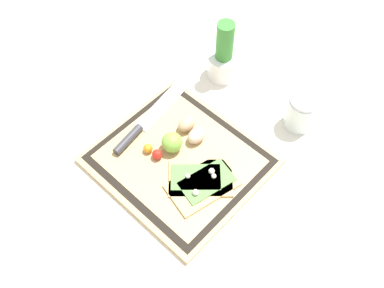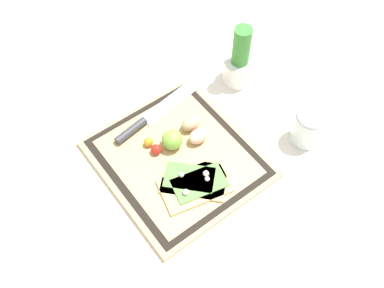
{
  "view_description": "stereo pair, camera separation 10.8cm",
  "coord_description": "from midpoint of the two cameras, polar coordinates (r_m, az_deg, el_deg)",
  "views": [
    {
      "loc": [
        0.44,
        -0.42,
        1.01
      ],
      "look_at": [
        0.0,
        0.05,
        0.04
      ],
      "focal_mm": 42.0,
      "sensor_mm": 36.0,
      "label": 1
    },
    {
      "loc": [
        0.51,
        -0.34,
        1.01
      ],
      "look_at": [
        0.0,
        0.05,
        0.04
      ],
      "focal_mm": 42.0,
      "sensor_mm": 36.0,
      "label": 2
    }
  ],
  "objects": [
    {
      "name": "egg_brown",
      "position": [
        1.2,
        2.4,
        2.45
      ],
      "size": [
        0.04,
        0.05,
        0.04
      ],
      "primitive_type": "ellipsoid",
      "color": "tan",
      "rests_on": "cutting_board"
    },
    {
      "name": "cutting_board",
      "position": [
        1.17,
        0.82,
        -2.05
      ],
      "size": [
        0.41,
        0.37,
        0.02
      ],
      "color": "tan",
      "rests_on": "ground_plane"
    },
    {
      "name": "pizza_slice_near",
      "position": [
        1.12,
        3.25,
        -5.47
      ],
      "size": [
        0.14,
        0.19,
        0.02
      ],
      "color": "tan",
      "rests_on": "cutting_board"
    },
    {
      "name": "pizza_slice_far",
      "position": [
        1.13,
        2.9,
        -4.58
      ],
      "size": [
        0.19,
        0.19,
        0.02
      ],
      "color": "tan",
      "rests_on": "cutting_board"
    },
    {
      "name": "cherry_tomato_red",
      "position": [
        1.16,
        -1.95,
        -0.87
      ],
      "size": [
        0.03,
        0.03,
        0.03
      ],
      "primitive_type": "sphere",
      "color": "red",
      "rests_on": "cutting_board"
    },
    {
      "name": "herb_pot",
      "position": [
        1.31,
        8.44,
        9.98
      ],
      "size": [
        0.09,
        0.09,
        0.19
      ],
      "color": "white",
      "rests_on": "ground_plane"
    },
    {
      "name": "knife",
      "position": [
        1.22,
        -3.53,
        2.77
      ],
      "size": [
        0.07,
        0.3,
        0.02
      ],
      "color": "silver",
      "rests_on": "cutting_board"
    },
    {
      "name": "lime",
      "position": [
        1.16,
        0.12,
        0.38
      ],
      "size": [
        0.05,
        0.05,
        0.05
      ],
      "primitive_type": "sphere",
      "color": "#7FB742",
      "rests_on": "cutting_board"
    },
    {
      "name": "sauce_jar",
      "position": [
        1.23,
        16.93,
        1.7
      ],
      "size": [
        0.08,
        0.08,
        0.1
      ],
      "color": "silver",
      "rests_on": "ground_plane"
    },
    {
      "name": "cherry_tomato_yellow",
      "position": [
        1.18,
        -2.96,
        0.04
      ],
      "size": [
        0.02,
        0.02,
        0.02
      ],
      "primitive_type": "sphere",
      "color": "orange",
      "rests_on": "cutting_board"
    },
    {
      "name": "ground_plane",
      "position": [
        1.18,
        0.81,
        -2.28
      ],
      "size": [
        6.0,
        6.0,
        0.0
      ],
      "primitive_type": "plane",
      "color": "silver"
    },
    {
      "name": "egg_pink",
      "position": [
        1.18,
        3.4,
        0.82
      ],
      "size": [
        0.04,
        0.05,
        0.04
      ],
      "primitive_type": "ellipsoid",
      "color": "beige",
      "rests_on": "cutting_board"
    }
  ]
}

